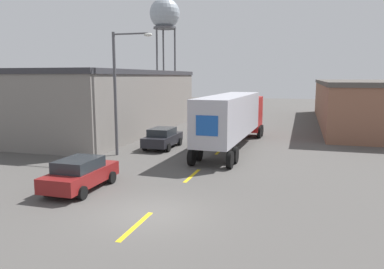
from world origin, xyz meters
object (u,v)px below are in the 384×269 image
at_px(parked_car_left_far, 163,138).
at_px(street_lamp, 119,85).
at_px(parked_car_left_near, 80,173).
at_px(semi_truck, 234,116).
at_px(water_tower, 165,15).

xyz_separation_m(parked_car_left_far, street_lamp, (-1.74, -3.26, 3.96)).
bearing_deg(street_lamp, parked_car_left_near, -77.07).
relative_size(semi_truck, parked_car_left_far, 3.41).
bearing_deg(street_lamp, parked_car_left_far, 61.91).
bearing_deg(street_lamp, semi_truck, 34.56).
height_order(parked_car_left_near, street_lamp, street_lamp).
relative_size(water_tower, street_lamp, 2.17).
bearing_deg(water_tower, semi_truck, -61.45).
distance_m(parked_car_left_far, parked_car_left_near, 10.84).
bearing_deg(parked_car_left_near, street_lamp, 102.93).
xyz_separation_m(parked_car_left_far, water_tower, (-11.79, 32.42, 14.13)).
xyz_separation_m(parked_car_left_near, water_tower, (-11.79, 43.25, 14.13)).
relative_size(parked_car_left_far, water_tower, 0.24).
height_order(semi_truck, water_tower, water_tower).
relative_size(semi_truck, street_lamp, 1.77).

